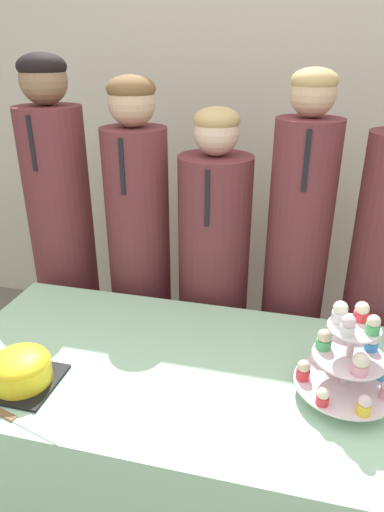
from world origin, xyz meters
The scene contains 10 objects.
wall_back centered at (0.00, 1.89, 1.35)m, with size 9.00×0.06×2.70m.
table centered at (0.00, 0.40, 0.36)m, with size 1.62×0.80×0.71m.
round_cake centered at (-0.48, 0.20, 0.77)m, with size 0.21×0.21×0.11m.
cake_knife centered at (-0.41, 0.05, 0.72)m, with size 0.23×0.08×0.01m.
cupcake_stand centered at (0.48, 0.37, 0.85)m, with size 0.29×0.29×0.31m.
student_0 centered at (-0.77, 1.01, 0.79)m, with size 0.29×0.29×1.64m.
student_1 centered at (-0.39, 1.01, 0.76)m, with size 0.28×0.28×1.56m.
student_2 centered at (-0.05, 1.01, 0.69)m, with size 0.31×0.31×1.46m.
student_3 centered at (0.30, 1.01, 0.77)m, with size 0.26×0.26×1.60m.
student_4 centered at (0.67, 1.01, 0.74)m, with size 0.31×0.31×1.57m.
Camera 1 is at (0.30, -0.76, 1.66)m, focal length 32.00 mm.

